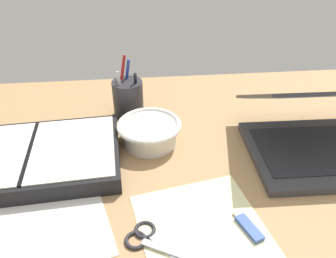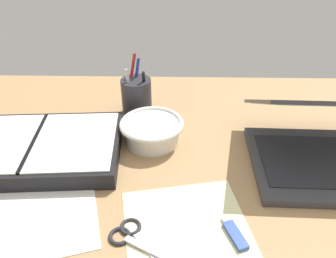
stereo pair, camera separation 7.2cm
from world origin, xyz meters
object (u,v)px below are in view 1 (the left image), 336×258
at_px(laptop, 317,132).
at_px(pen_cup, 128,98).
at_px(bowl, 149,131).
at_px(planner, 32,158).
at_px(scissors, 147,239).

relative_size(laptop, pen_cup, 1.94).
height_order(laptop, bowl, laptop).
height_order(bowl, planner, bowl).
bearing_deg(pen_cup, bowl, -69.59).
xyz_separation_m(planner, scissors, (0.24, -0.22, -0.02)).
bearing_deg(laptop, planner, -179.03).
xyz_separation_m(pen_cup, scissors, (0.03, -0.42, -0.05)).
distance_m(bowl, scissors, 0.29).
bearing_deg(bowl, scissors, -93.88).
xyz_separation_m(laptop, bowl, (-0.38, 0.07, -0.02)).
xyz_separation_m(laptop, pen_cup, (-0.43, 0.20, 0.00)).
xyz_separation_m(bowl, pen_cup, (-0.05, 0.13, 0.02)).
distance_m(planner, scissors, 0.33).
relative_size(bowl, scissors, 1.26).
distance_m(laptop, pen_cup, 0.47).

